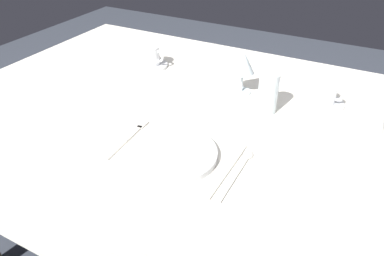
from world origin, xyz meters
The scene contains 12 objects.
dining_table centered at (0.00, 0.00, 0.66)m, with size 1.80×1.11×0.74m.
dinner_plate centered at (-0.02, -0.26, 0.75)m, with size 0.25×0.25×0.02m, color white.
fork_outer centered at (-0.17, -0.24, 0.74)m, with size 0.03×0.20×0.00m.
dinner_knife centered at (0.13, -0.25, 0.74)m, with size 0.02×0.24×0.00m.
spoon_soup centered at (0.16, -0.23, 0.74)m, with size 0.03×0.21×0.01m.
saucer_left centered at (0.27, 0.21, 0.74)m, with size 0.14×0.14×0.01m, color white.
coffee_cup_left centered at (0.28, 0.21, 0.78)m, with size 0.10×0.07×0.06m.
saucer_right centered at (-0.39, 0.20, 0.74)m, with size 0.13×0.13×0.01m, color white.
coffee_cup_right centered at (-0.39, 0.20, 0.79)m, with size 0.10×0.07×0.07m.
wine_glass_left centered at (0.01, 0.16, 0.85)m, with size 0.08×0.08×0.15m.
drink_tumbler centered at (0.13, 0.08, 0.80)m, with size 0.06×0.06×0.13m.
napkin_folded centered at (0.44, 0.10, 0.82)m, with size 0.06×0.06×0.16m, color white.
Camera 1 is at (0.38, -0.91, 1.33)m, focal length 33.78 mm.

